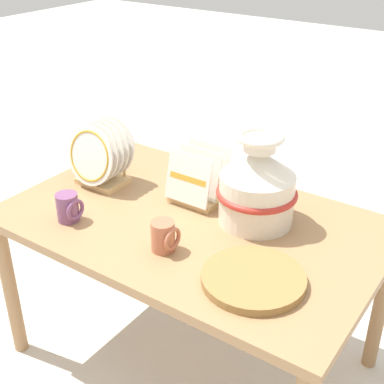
% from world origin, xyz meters
% --- Properties ---
extents(ground_plane, '(14.00, 14.00, 0.00)m').
position_xyz_m(ground_plane, '(0.00, 0.00, 0.00)').
color(ground_plane, beige).
extents(display_table, '(1.34, 0.85, 0.66)m').
position_xyz_m(display_table, '(0.00, 0.00, 0.59)').
color(display_table, '#9E754C').
rests_on(display_table, ground_plane).
extents(ceramic_vase, '(0.28, 0.28, 0.33)m').
position_xyz_m(ceramic_vase, '(0.19, 0.12, 0.81)').
color(ceramic_vase, silver).
rests_on(ceramic_vase, display_table).
extents(dish_rack_round_plates, '(0.23, 0.19, 0.26)m').
position_xyz_m(dish_rack_round_plates, '(-0.46, 0.02, 0.78)').
color(dish_rack_round_plates, tan).
rests_on(dish_rack_round_plates, display_table).
extents(dish_rack_square_plates, '(0.18, 0.17, 0.21)m').
position_xyz_m(dish_rack_square_plates, '(-0.06, 0.13, 0.73)').
color(dish_rack_square_plates, tan).
rests_on(dish_rack_square_plates, display_table).
extents(wicker_charger_stack, '(0.31, 0.31, 0.03)m').
position_xyz_m(wicker_charger_stack, '(0.36, -0.20, 0.67)').
color(wicker_charger_stack, olive).
rests_on(wicker_charger_stack, display_table).
extents(mug_plum_glaze, '(0.09, 0.08, 0.10)m').
position_xyz_m(mug_plum_glaze, '(-0.35, -0.25, 0.71)').
color(mug_plum_glaze, '#7A4770').
rests_on(mug_plum_glaze, display_table).
extents(mug_terracotta_glaze, '(0.09, 0.08, 0.10)m').
position_xyz_m(mug_terracotta_glaze, '(0.04, -0.21, 0.71)').
color(mug_terracotta_glaze, '#B76647').
rests_on(mug_terracotta_glaze, display_table).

